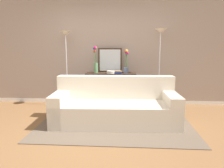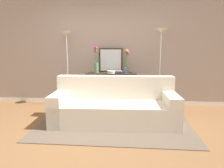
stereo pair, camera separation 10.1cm
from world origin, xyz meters
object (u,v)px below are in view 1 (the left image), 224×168
floor_lamp_left (66,48)px  wall_mirror (110,60)px  couch (115,107)px  console_table (111,83)px  floor_lamp_right (160,46)px  book_stack (117,72)px  book_row_under_console (99,104)px  vase_short_flowers (126,63)px  fruit_bowl (111,72)px  vase_tall_flowers (96,61)px

floor_lamp_left → wall_mirror: floor_lamp_left is taller
couch → console_table: size_ratio=1.95×
floor_lamp_right → wall_mirror: bearing=170.1°
floor_lamp_left → book_stack: floor_lamp_left is taller
floor_lamp_left → book_stack: 1.37m
wall_mirror → book_stack: bearing=-53.7°
book_row_under_console → book_stack: bearing=-13.0°
wall_mirror → vase_short_flowers: bearing=-23.1°
floor_lamp_right → fruit_bowl: 1.30m
vase_tall_flowers → book_row_under_console: (0.08, 0.00, -1.06)m
floor_lamp_left → book_stack: bearing=-2.4°
wall_mirror → book_row_under_console: bearing=-148.8°
vase_short_flowers → wall_mirror: bearing=156.9°
couch → wall_mirror: size_ratio=3.97×
couch → floor_lamp_right: size_ratio=1.27×
wall_mirror → vase_tall_flowers: 0.38m
couch → vase_short_flowers: bearing=80.1°
floor_lamp_right → wall_mirror: 1.25m
wall_mirror → vase_short_flowers: wall_mirror is taller
vase_short_flowers → book_stack: (-0.21, -0.09, -0.20)m
console_table → floor_lamp_right: 1.47m
vase_short_flowers → book_row_under_console: vase_short_flowers is taller
wall_mirror → vase_short_flowers: size_ratio=1.05×
couch → vase_tall_flowers: size_ratio=3.67×
console_table → book_stack: book_stack is taller
console_table → wall_mirror: bearing=101.5°
vase_short_flowers → fruit_bowl: (-0.36, -0.10, -0.20)m
floor_lamp_left → floor_lamp_right: (2.23, -0.00, 0.03)m
wall_mirror → fruit_bowl: 0.38m
couch → vase_tall_flowers: 1.50m
floor_lamp_right → book_stack: 1.17m
vase_tall_flowers → book_stack: bearing=-10.5°
couch → book_stack: bearing=90.8°
floor_lamp_left → vase_tall_flowers: (0.71, 0.05, -0.32)m
floor_lamp_left → book_row_under_console: 1.60m
floor_lamp_left → fruit_bowl: (1.09, -0.07, -0.57)m
floor_lamp_left → vase_short_flowers: 1.50m
vase_tall_flowers → wall_mirror: bearing=25.1°
console_table → book_stack: (0.16, -0.10, 0.29)m
vase_short_flowers → book_stack: 0.31m
floor_lamp_left → wall_mirror: 1.11m
floor_lamp_left → couch: bearing=-41.2°
book_stack → vase_short_flowers: bearing=22.4°
couch → console_table: couch is taller
console_table → floor_lamp_left: bearing=-177.3°
book_stack → book_row_under_console: 0.93m
wall_mirror → floor_lamp_right: bearing=-9.9°
floor_lamp_left → vase_short_flowers: bearing=1.4°
vase_short_flowers → fruit_bowl: 0.43m
floor_lamp_left → fruit_bowl: 1.23m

